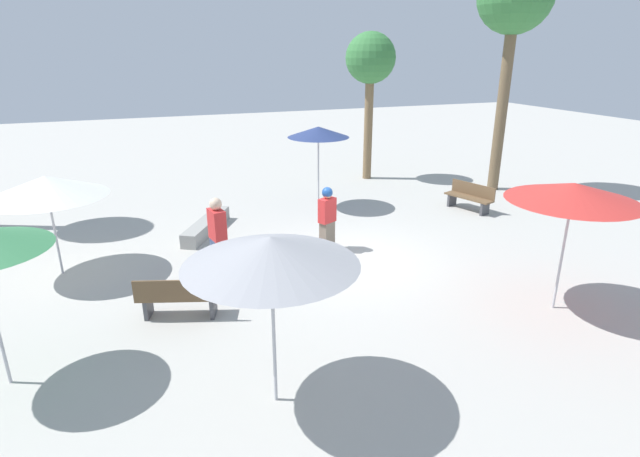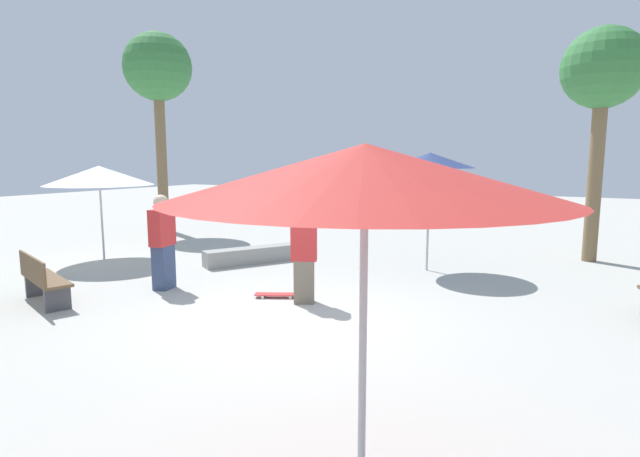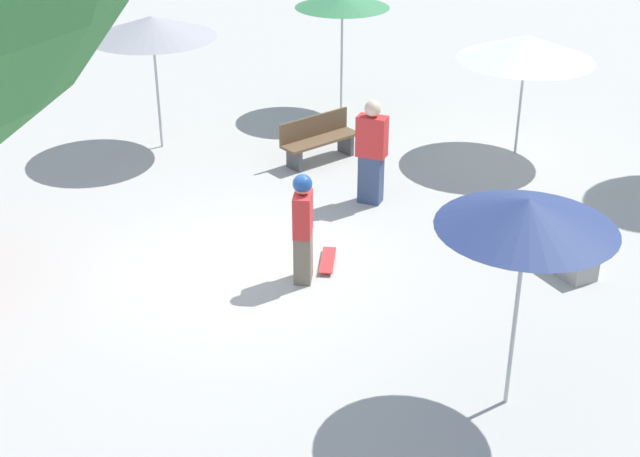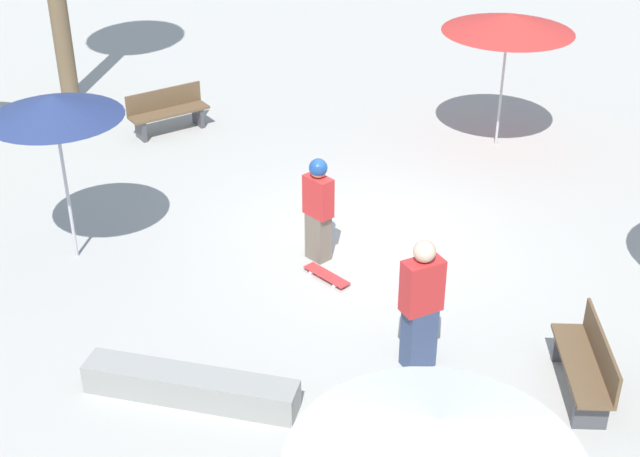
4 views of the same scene
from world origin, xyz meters
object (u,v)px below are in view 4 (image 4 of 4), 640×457
object	(u,v)px
shade_umbrella_navy	(54,107)
shade_umbrella_red	(509,22)
skateboard	(327,275)
shade_umbrella_white	(438,442)
skater_main	(318,206)
concrete_ledge	(190,386)
bench_far	(168,111)
bystander_watching	(421,305)
bench_near	(587,364)

from	to	relation	value
shade_umbrella_navy	shade_umbrella_red	distance (m)	8.27
skateboard	shade_umbrella_white	size ratio (longest dim) A/B	0.32
skater_main	skateboard	world-z (taller)	skater_main
concrete_ledge	bench_far	size ratio (longest dim) A/B	1.50
bench_far	bystander_watching	xyz separation A→B (m)	(8.35, 1.99, 0.48)
skateboard	shade_umbrella_red	world-z (taller)	shade_umbrella_red
skater_main	shade_umbrella_red	xyz separation A→B (m)	(-3.10, 4.49, 1.51)
bench_near	shade_umbrella_navy	xyz separation A→B (m)	(-5.02, -5.75, 2.02)
skateboard	shade_umbrella_white	world-z (taller)	shade_umbrella_white
bench_near	bystander_watching	distance (m)	2.09
concrete_ledge	shade_umbrella_red	xyz separation A→B (m)	(-5.81, 6.87, 2.21)
bench_near	bench_far	distance (m)	10.14
skater_main	bench_near	bearing A→B (deg)	2.97
skateboard	concrete_ledge	distance (m)	3.15
shade_umbrella_navy	bench_near	bearing A→B (deg)	48.88
concrete_ledge	bystander_watching	bearing A→B (deg)	87.32
bench_near	bystander_watching	size ratio (longest dim) A/B	0.91
skateboard	bench_far	size ratio (longest dim) A/B	0.48
shade_umbrella_white	bystander_watching	world-z (taller)	shade_umbrella_white
skater_main	bench_far	distance (m)	5.73
shade_umbrella_navy	shade_umbrella_red	world-z (taller)	shade_umbrella_navy
bench_near	shade_umbrella_white	xyz separation A→B (m)	(2.34, -3.02, 1.65)
bench_far	bench_near	bearing A→B (deg)	93.86
bench_far	shade_umbrella_navy	size ratio (longest dim) A/B	0.63
shade_umbrella_red	bystander_watching	distance (m)	7.32
skateboard	bench_far	distance (m)	6.29
shade_umbrella_red	bystander_watching	xyz separation A→B (m)	(5.94, -4.00, -1.50)
skater_main	shade_umbrella_navy	bearing A→B (deg)	-133.75
shade_umbrella_navy	shade_umbrella_red	bearing A→B (deg)	104.00
skater_main	bench_near	size ratio (longest dim) A/B	1.00
bench_near	shade_umbrella_red	distance (m)	7.64
skateboard	shade_umbrella_navy	world-z (taller)	shade_umbrella_navy
bystander_watching	bench_far	bearing A→B (deg)	92.81
concrete_ledge	shade_umbrella_navy	xyz separation A→B (m)	(-3.81, -1.15, 2.25)
bench_far	shade_umbrella_red	world-z (taller)	shade_umbrella_red
concrete_ledge	shade_umbrella_navy	size ratio (longest dim) A/B	0.95
skater_main	concrete_ledge	size ratio (longest dim) A/B	0.67
concrete_ledge	shade_umbrella_navy	world-z (taller)	shade_umbrella_navy
bench_far	shade_umbrella_navy	xyz separation A→B (m)	(4.41, -2.03, 2.02)
concrete_ledge	bench_near	distance (m)	4.76
concrete_ledge	bench_near	bearing A→B (deg)	75.22
concrete_ledge	shade_umbrella_white	world-z (taller)	shade_umbrella_white
bench_far	shade_umbrella_white	size ratio (longest dim) A/B	0.65
concrete_ledge	skater_main	bearing A→B (deg)	138.67
skater_main	shade_umbrella_white	bearing A→B (deg)	-33.88
concrete_ledge	shade_umbrella_white	size ratio (longest dim) A/B	0.98
bench_far	shade_umbrella_white	distance (m)	11.90
bench_near	concrete_ledge	bearing A→B (deg)	93.80
skateboard	bystander_watching	distance (m)	2.46
shade_umbrella_navy	bystander_watching	xyz separation A→B (m)	(3.94, 4.02, -1.54)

